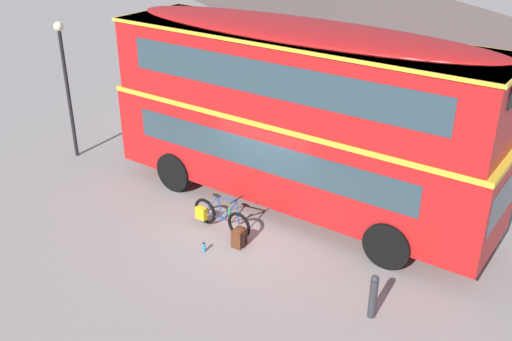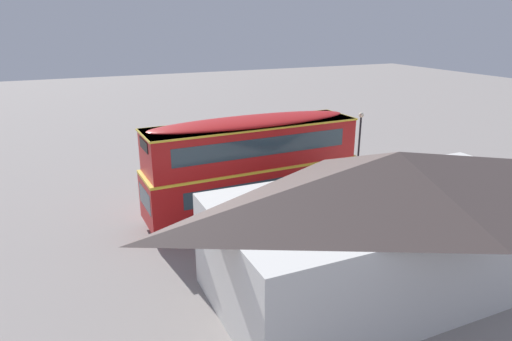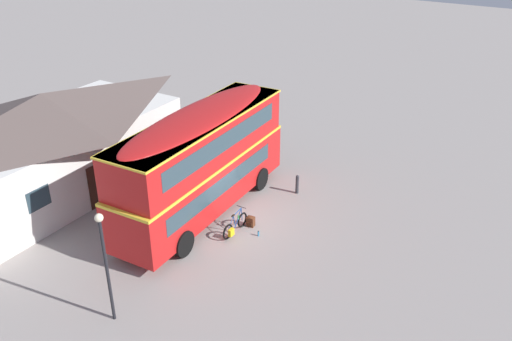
{
  "view_description": "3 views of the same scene",
  "coord_description": "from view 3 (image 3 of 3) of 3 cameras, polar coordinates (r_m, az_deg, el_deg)",
  "views": [
    {
      "loc": [
        7.58,
        -10.07,
        7.6
      ],
      "look_at": [
        -0.14,
        -0.01,
        1.42
      ],
      "focal_mm": 41.02,
      "sensor_mm": 36.0,
      "label": 1
    },
    {
      "loc": [
        8.01,
        19.49,
        8.94
      ],
      "look_at": [
        -0.67,
        -0.08,
        1.74
      ],
      "focal_mm": 31.35,
      "sensor_mm": 36.0,
      "label": 2
    },
    {
      "loc": [
        -16.45,
        -11.63,
        12.81
      ],
      "look_at": [
        1.15,
        -0.84,
        2.22
      ],
      "focal_mm": 37.76,
      "sensor_mm": 36.0,
      "label": 3
    }
  ],
  "objects": [
    {
      "name": "street_lamp",
      "position": [
        17.94,
        -15.73,
        -8.67
      ],
      "size": [
        0.28,
        0.28,
        4.17
      ],
      "color": "black",
      "rests_on": "ground"
    },
    {
      "name": "water_bottle_blue_sports",
      "position": [
        22.78,
        0.26,
        -6.7
      ],
      "size": [
        0.07,
        0.07,
        0.25
      ],
      "color": "#338CBF",
      "rests_on": "ground"
    },
    {
      "name": "kerb_bollard",
      "position": [
        25.81,
        4.39,
        -1.42
      ],
      "size": [
        0.16,
        0.16,
        0.97
      ],
      "color": "#333338",
      "rests_on": "ground"
    },
    {
      "name": "double_decker_bus",
      "position": [
        23.36,
        -5.8,
        1.2
      ],
      "size": [
        10.23,
        2.92,
        4.79
      ],
      "color": "black",
      "rests_on": "ground"
    },
    {
      "name": "pub_building",
      "position": [
        27.0,
        -21.03,
        2.8
      ],
      "size": [
        12.73,
        6.24,
        4.9
      ],
      "color": "silver",
      "rests_on": "ground"
    },
    {
      "name": "backpack_on_ground",
      "position": [
        23.36,
        -0.57,
        -5.36
      ],
      "size": [
        0.34,
        0.35,
        0.49
      ],
      "color": "#592D19",
      "rests_on": "ground"
    },
    {
      "name": "touring_bicycle",
      "position": [
        22.83,
        -2.27,
        -5.89
      ],
      "size": [
        1.77,
        0.46,
        1.04
      ],
      "color": "black",
      "rests_on": "ground"
    },
    {
      "name": "ground_plane",
      "position": [
        23.87,
        -3.18,
        -5.35
      ],
      "size": [
        120.0,
        120.0,
        0.0
      ],
      "primitive_type": "plane",
      "color": "gray"
    }
  ]
}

